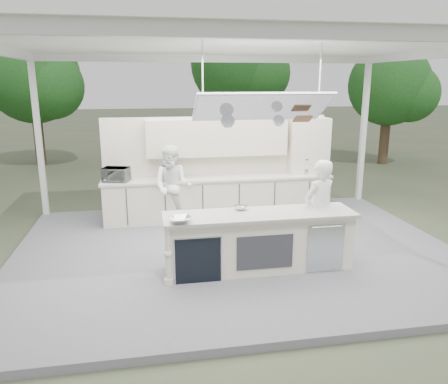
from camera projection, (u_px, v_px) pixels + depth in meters
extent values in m
plane|color=#4C5238|center=(236.00, 255.00, 8.09)|extent=(90.00, 90.00, 0.00)
cube|color=slate|center=(236.00, 252.00, 8.08)|extent=(8.00, 6.00, 0.12)
cube|color=white|center=(363.00, 133.00, 11.07)|extent=(0.12, 0.12, 3.70)
cube|color=white|center=(39.00, 140.00, 9.73)|extent=(0.12, 0.12, 3.70)
cube|color=white|center=(237.00, 40.00, 7.16)|extent=(8.20, 6.20, 0.16)
cube|color=white|center=(296.00, 31.00, 4.43)|extent=(8.00, 0.12, 0.16)
cube|color=white|center=(211.00, 59.00, 9.96)|extent=(8.00, 0.12, 0.16)
cube|color=white|center=(262.00, 107.00, 6.59)|extent=(2.00, 0.71, 0.43)
cube|color=white|center=(262.00, 107.00, 6.59)|extent=(2.06, 0.76, 0.46)
cylinder|color=white|center=(203.00, 74.00, 6.32)|extent=(0.02, 0.02, 0.95)
cylinder|color=white|center=(320.00, 74.00, 6.63)|extent=(0.02, 0.02, 0.95)
cylinder|color=silver|center=(228.00, 121.00, 6.70)|extent=(0.22, 0.14, 0.21)
cylinder|color=silver|center=(279.00, 121.00, 6.79)|extent=(0.18, 0.12, 0.18)
cube|color=brown|center=(303.00, 119.00, 6.87)|extent=(0.28, 0.18, 0.12)
cube|color=silver|center=(259.00, 242.00, 7.13)|extent=(3.00, 0.70, 0.90)
cube|color=silver|center=(260.00, 215.00, 7.01)|extent=(3.10, 0.78, 0.05)
cylinder|color=silver|center=(168.00, 256.00, 6.53)|extent=(0.11, 0.11, 0.92)
cube|color=black|center=(198.00, 261.00, 6.63)|extent=(0.70, 0.04, 0.72)
cube|color=silver|center=(198.00, 261.00, 6.63)|extent=(0.74, 0.03, 0.72)
cube|color=#2C2C30|center=(265.00, 252.00, 6.79)|extent=(0.90, 0.02, 0.55)
cube|color=silver|center=(325.00, 248.00, 6.97)|extent=(0.62, 0.02, 0.78)
cube|color=silver|center=(219.00, 199.00, 9.76)|extent=(5.00, 0.65, 0.90)
cube|color=silver|center=(219.00, 178.00, 9.65)|extent=(5.08, 0.72, 0.05)
cube|color=silver|center=(216.00, 167.00, 9.88)|extent=(5.00, 0.10, 2.25)
cube|color=silver|center=(217.00, 138.00, 9.59)|extent=(3.10, 0.38, 0.80)
cube|color=silver|center=(308.00, 147.00, 9.97)|extent=(0.90, 0.45, 1.30)
cube|color=brown|center=(308.00, 147.00, 9.97)|extent=(0.84, 0.40, 0.03)
cylinder|color=silver|center=(305.00, 171.00, 9.95)|extent=(0.20, 0.20, 0.12)
cylinder|color=black|center=(305.00, 164.00, 9.91)|extent=(0.17, 0.17, 0.20)
cylinder|color=black|center=(320.00, 171.00, 10.01)|extent=(0.16, 0.16, 0.10)
cone|color=black|center=(320.00, 164.00, 9.97)|extent=(0.14, 0.14, 0.24)
cylinder|color=#442E22|center=(39.00, 138.00, 16.42)|extent=(0.36, 0.36, 2.10)
sphere|color=#276023|center=(33.00, 76.00, 15.86)|extent=(3.40, 3.40, 3.40)
sphere|color=#276023|center=(50.00, 86.00, 15.58)|extent=(2.38, 2.38, 2.38)
cylinder|color=#442E22|center=(236.00, 124.00, 19.66)|extent=(0.36, 0.36, 2.45)
sphere|color=#276023|center=(236.00, 64.00, 19.01)|extent=(4.00, 4.00, 4.00)
sphere|color=#276023|center=(258.00, 73.00, 18.68)|extent=(2.80, 2.80, 2.80)
cylinder|color=#442E22|center=(384.00, 139.00, 16.78)|extent=(0.36, 0.36, 1.92)
sphere|color=#276023|center=(389.00, 85.00, 16.28)|extent=(3.00, 3.00, 3.00)
sphere|color=#276023|center=(410.00, 94.00, 16.03)|extent=(2.10, 2.10, 2.10)
imported|color=white|center=(319.00, 211.00, 7.40)|extent=(0.75, 0.64, 1.75)
imported|color=white|center=(173.00, 186.00, 9.15)|extent=(0.99, 0.87, 1.72)
imported|color=#ACAFB3|center=(116.00, 174.00, 9.18)|extent=(0.61, 0.50, 0.30)
imported|color=silver|center=(180.00, 220.00, 6.53)|extent=(0.36, 0.36, 0.08)
imported|color=silver|center=(241.00, 208.00, 7.19)|extent=(0.28, 0.28, 0.07)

